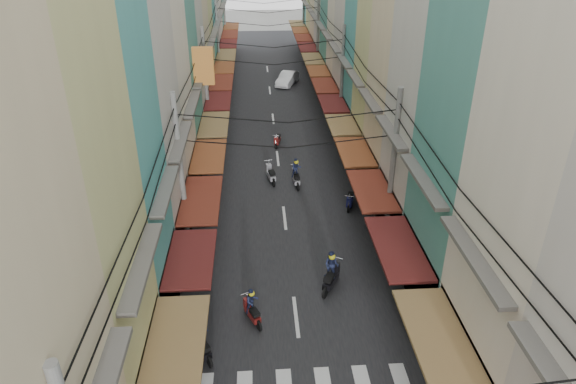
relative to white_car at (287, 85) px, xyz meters
name	(u,v)px	position (x,y,z in m)	size (l,w,h in m)	color
ground	(292,286)	(-1.81, -31.77, 0.00)	(160.00, 160.00, 0.00)	slate
road	(274,127)	(-1.81, -11.77, 0.01)	(10.00, 80.00, 0.02)	black
sidewalk_left	(192,129)	(-8.31, -11.77, 0.03)	(3.00, 80.00, 0.06)	gray
sidewalk_right	(355,125)	(4.69, -11.77, 0.03)	(3.00, 80.00, 0.06)	gray
building_row_left	(150,5)	(-9.73, -15.21, 9.78)	(7.80, 67.67, 23.70)	#B8B4A8
building_row_right	(395,9)	(6.10, -15.32, 9.41)	(7.80, 68.98, 22.59)	teal
utility_poles	(276,59)	(-1.81, -16.76, 6.59)	(10.20, 66.13, 8.20)	slate
white_car	(287,85)	(0.00, 0.00, 0.00)	(4.50, 1.76, 1.59)	silver
bicycle	(457,306)	(5.11, -33.53, 0.00)	(0.64, 1.71, 1.17)	black
moving_scooters	(286,232)	(-1.85, -28.04, 0.52)	(7.90, 21.91, 1.92)	black
parked_scooters	(401,349)	(1.91, -36.27, 0.46)	(13.35, 14.59, 0.96)	black
pedestrians	(206,234)	(-5.84, -28.69, 1.01)	(13.48, 25.41, 2.16)	black
market_umbrella	(504,381)	(4.04, -39.53, 2.23)	(2.40, 2.40, 2.53)	#B2B2B7
traffic_sign	(442,330)	(2.97, -37.12, 2.12)	(0.10, 0.64, 2.91)	slate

